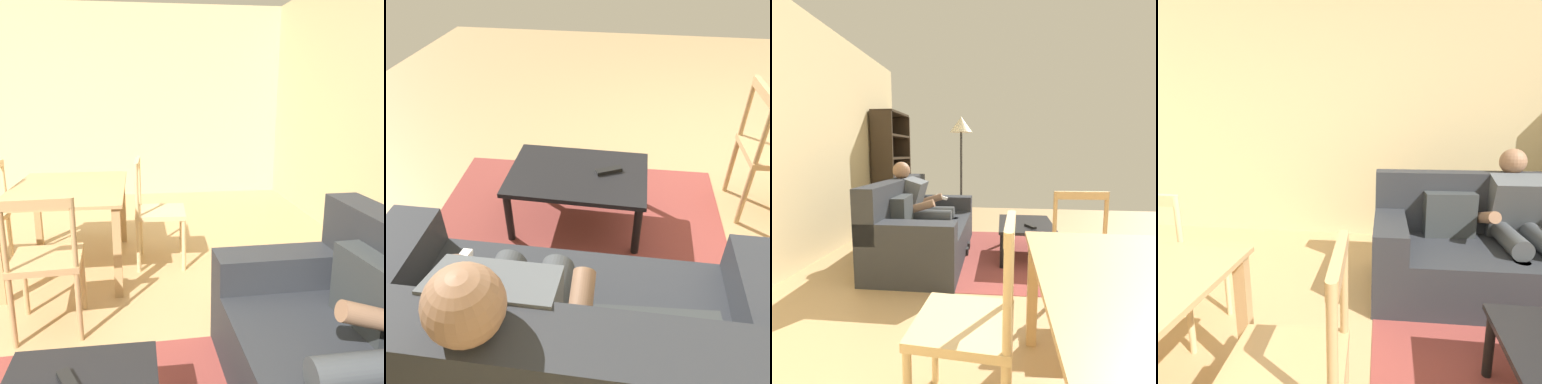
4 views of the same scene
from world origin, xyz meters
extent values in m
plane|color=tan|center=(0.00, 0.00, 0.00)|extent=(8.79, 8.79, 0.00)
cube|color=#C8B586|center=(-3.39, 0.00, 1.33)|extent=(0.12, 5.90, 2.65)
cube|color=#282B30|center=(0.47, 1.69, 0.49)|extent=(0.26, 0.90, 0.20)
cube|color=#303436|center=(0.95, 1.89, 0.57)|extent=(0.41, 0.17, 0.36)
cylinder|color=#3D4145|center=(1.35, 1.65, 0.46)|extent=(0.16, 0.44, 0.15)
cylinder|color=#8C664C|center=(1.21, 1.77, 0.59)|extent=(0.10, 0.35, 0.19)
cube|color=black|center=(1.20, 0.54, 0.41)|extent=(0.17, 0.12, 0.02)
cube|color=tan|center=(-0.81, 0.24, 0.70)|extent=(1.27, 0.93, 0.02)
cube|color=tan|center=(-1.39, -0.17, 0.35)|extent=(0.06, 0.06, 0.69)
cube|color=tan|center=(-1.39, 0.66, 0.35)|extent=(0.06, 0.06, 0.69)
cube|color=tan|center=(-0.23, 0.66, 0.35)|extent=(0.06, 0.06, 0.69)
cube|color=#D1B27F|center=(-0.81, 1.01, 0.47)|extent=(0.44, 0.44, 0.04)
cylinder|color=#D1B27F|center=(-0.61, 1.18, 0.23)|extent=(0.04, 0.04, 0.47)
cylinder|color=#D1B27F|center=(-0.99, 1.21, 0.23)|extent=(0.04, 0.04, 0.47)
cylinder|color=#D1B27F|center=(-0.63, 0.81, 0.23)|extent=(0.04, 0.04, 0.47)
cylinder|color=#D1B27F|center=(-1.01, 0.83, 0.23)|extent=(0.04, 0.04, 0.47)
cylinder|color=#D1B27F|center=(-0.63, 0.81, 0.70)|extent=(0.03, 0.03, 0.47)
cylinder|color=#D1B27F|center=(-1.01, 0.83, 0.70)|extent=(0.03, 0.03, 0.47)
cube|color=#D1B27F|center=(-0.82, 0.82, 0.90)|extent=(0.38, 0.06, 0.06)
cube|color=tan|center=(0.12, 0.24, 0.47)|extent=(0.45, 0.45, 0.04)
cylinder|color=tan|center=(-0.08, 0.42, 0.23)|extent=(0.04, 0.04, 0.47)
cylinder|color=tan|center=(-0.06, 0.04, 0.23)|extent=(0.04, 0.04, 0.47)
cylinder|color=tan|center=(0.30, 0.44, 0.23)|extent=(0.04, 0.04, 0.47)
cylinder|color=tan|center=(0.32, 0.07, 0.23)|extent=(0.04, 0.04, 0.47)
cylinder|color=tan|center=(0.30, 0.44, 0.69)|extent=(0.03, 0.03, 0.44)
cylinder|color=tan|center=(0.32, 0.07, 0.69)|extent=(0.03, 0.03, 0.44)
cube|color=tan|center=(0.31, 0.25, 0.88)|extent=(0.06, 0.38, 0.06)
cylinder|color=#D1B27F|center=(-0.99, -0.32, 0.23)|extent=(0.04, 0.04, 0.45)
cylinder|color=#D1B27F|center=(-0.99, -0.32, 0.69)|extent=(0.03, 0.03, 0.48)
camera|label=1|loc=(2.56, 0.83, 1.48)|focal=37.74mm
camera|label=2|loc=(1.09, 2.60, 1.77)|focal=35.80mm
camera|label=3|loc=(-2.00, 0.85, 1.20)|focal=27.72mm
camera|label=4|loc=(0.46, -0.66, 1.31)|focal=29.74mm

